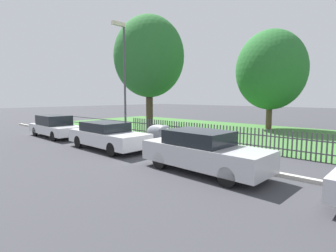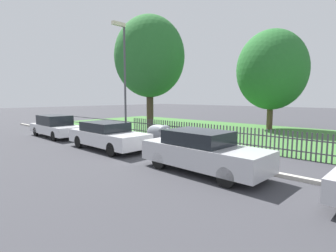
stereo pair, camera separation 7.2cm
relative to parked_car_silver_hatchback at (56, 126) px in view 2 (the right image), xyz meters
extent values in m
plane|color=#38383D|center=(9.87, 0.98, -0.67)|extent=(120.00, 120.00, 0.00)
cube|color=#B2ADA3|center=(9.87, 1.08, -0.61)|extent=(38.79, 0.20, 0.12)
cube|color=#3D7033|center=(9.87, 9.86, -0.67)|extent=(38.79, 11.68, 0.01)
cube|color=#4C4C51|center=(9.87, 4.05, -0.36)|extent=(38.79, 0.03, 0.05)
cube|color=#4C4C51|center=(9.87, 4.05, 0.13)|extent=(38.79, 0.03, 0.05)
cube|color=#4C4C51|center=(2.81, 4.03, -0.12)|extent=(0.06, 0.03, 1.12)
cube|color=#4C4C51|center=(2.99, 4.03, -0.12)|extent=(0.06, 0.03, 1.12)
cube|color=#4C4C51|center=(3.17, 4.03, -0.12)|extent=(0.06, 0.03, 1.12)
cube|color=#4C4C51|center=(3.35, 4.03, -0.12)|extent=(0.06, 0.03, 1.12)
cube|color=#4C4C51|center=(3.53, 4.03, -0.12)|extent=(0.06, 0.03, 1.12)
cube|color=#4C4C51|center=(3.70, 4.03, -0.12)|extent=(0.06, 0.03, 1.12)
cube|color=#4C4C51|center=(3.88, 4.03, -0.12)|extent=(0.06, 0.03, 1.12)
cube|color=#4C4C51|center=(4.06, 4.03, -0.12)|extent=(0.06, 0.03, 1.12)
cube|color=#4C4C51|center=(4.24, 4.03, -0.12)|extent=(0.06, 0.03, 1.12)
cube|color=#4C4C51|center=(4.42, 4.03, -0.12)|extent=(0.06, 0.03, 1.12)
cube|color=#4C4C51|center=(4.60, 4.03, -0.12)|extent=(0.06, 0.03, 1.12)
cube|color=#4C4C51|center=(4.78, 4.03, -0.12)|extent=(0.06, 0.03, 1.12)
cube|color=#4C4C51|center=(4.95, 4.03, -0.12)|extent=(0.06, 0.03, 1.12)
cube|color=#4C4C51|center=(5.13, 4.03, -0.12)|extent=(0.06, 0.03, 1.12)
cube|color=#4C4C51|center=(5.31, 4.03, -0.12)|extent=(0.06, 0.03, 1.12)
cube|color=#4C4C51|center=(5.49, 4.03, -0.12)|extent=(0.06, 0.03, 1.12)
cube|color=#4C4C51|center=(5.67, 4.03, -0.12)|extent=(0.06, 0.03, 1.12)
cube|color=#4C4C51|center=(5.85, 4.03, -0.12)|extent=(0.06, 0.03, 1.12)
cube|color=#4C4C51|center=(6.03, 4.03, -0.12)|extent=(0.06, 0.03, 1.12)
cube|color=#4C4C51|center=(6.21, 4.03, -0.12)|extent=(0.06, 0.03, 1.12)
cube|color=#4C4C51|center=(6.38, 4.03, -0.12)|extent=(0.06, 0.03, 1.12)
cube|color=#4C4C51|center=(6.56, 4.03, -0.12)|extent=(0.06, 0.03, 1.12)
cube|color=#4C4C51|center=(6.74, 4.03, -0.12)|extent=(0.06, 0.03, 1.12)
cube|color=#4C4C51|center=(6.92, 4.03, -0.12)|extent=(0.06, 0.03, 1.12)
cube|color=#4C4C51|center=(7.10, 4.03, -0.12)|extent=(0.06, 0.03, 1.12)
cube|color=#4C4C51|center=(7.28, 4.03, -0.12)|extent=(0.06, 0.03, 1.12)
cube|color=#4C4C51|center=(7.46, 4.03, -0.12)|extent=(0.06, 0.03, 1.12)
cube|color=#4C4C51|center=(7.64, 4.03, -0.12)|extent=(0.06, 0.03, 1.12)
cube|color=#4C4C51|center=(7.81, 4.03, -0.12)|extent=(0.06, 0.03, 1.12)
cube|color=#4C4C51|center=(7.99, 4.03, -0.12)|extent=(0.06, 0.03, 1.12)
cube|color=#4C4C51|center=(8.17, 4.03, -0.12)|extent=(0.06, 0.03, 1.12)
cube|color=#4C4C51|center=(8.35, 4.03, -0.12)|extent=(0.06, 0.03, 1.12)
cube|color=#4C4C51|center=(8.53, 4.03, -0.12)|extent=(0.06, 0.03, 1.12)
cube|color=#4C4C51|center=(8.71, 4.03, -0.12)|extent=(0.06, 0.03, 1.12)
cube|color=#4C4C51|center=(8.89, 4.03, -0.12)|extent=(0.06, 0.03, 1.12)
cube|color=#4C4C51|center=(9.07, 4.03, -0.12)|extent=(0.06, 0.03, 1.12)
cube|color=#4C4C51|center=(9.24, 4.03, -0.12)|extent=(0.06, 0.03, 1.12)
cube|color=#4C4C51|center=(9.42, 4.03, -0.12)|extent=(0.06, 0.03, 1.12)
cube|color=#4C4C51|center=(9.60, 4.03, -0.12)|extent=(0.06, 0.03, 1.12)
cube|color=#4C4C51|center=(9.78, 4.03, -0.12)|extent=(0.06, 0.03, 1.12)
cube|color=#4C4C51|center=(9.96, 4.03, -0.12)|extent=(0.06, 0.03, 1.12)
cube|color=#4C4C51|center=(10.14, 4.03, -0.12)|extent=(0.06, 0.03, 1.12)
cube|color=#4C4C51|center=(10.32, 4.03, -0.12)|extent=(0.06, 0.03, 1.12)
cube|color=#4C4C51|center=(10.49, 4.03, -0.12)|extent=(0.06, 0.03, 1.12)
cube|color=#4C4C51|center=(10.67, 4.03, -0.12)|extent=(0.06, 0.03, 1.12)
cube|color=#4C4C51|center=(10.85, 4.03, -0.12)|extent=(0.06, 0.03, 1.12)
cube|color=#4C4C51|center=(11.03, 4.03, -0.12)|extent=(0.06, 0.03, 1.12)
cube|color=#4C4C51|center=(11.21, 4.03, -0.12)|extent=(0.06, 0.03, 1.12)
cube|color=#4C4C51|center=(11.39, 4.03, -0.12)|extent=(0.06, 0.03, 1.12)
cube|color=#4C4C51|center=(11.57, 4.03, -0.12)|extent=(0.06, 0.03, 1.12)
cube|color=#4C4C51|center=(11.75, 4.03, -0.12)|extent=(0.06, 0.03, 1.12)
cube|color=#4C4C51|center=(11.92, 4.03, -0.12)|extent=(0.06, 0.03, 1.12)
cube|color=#4C4C51|center=(12.10, 4.03, -0.12)|extent=(0.06, 0.03, 1.12)
cube|color=#4C4C51|center=(12.28, 4.03, -0.12)|extent=(0.06, 0.03, 1.12)
cube|color=#4C4C51|center=(12.46, 4.03, -0.12)|extent=(0.06, 0.03, 1.12)
cube|color=#4C4C51|center=(12.64, 4.03, -0.12)|extent=(0.06, 0.03, 1.12)
cube|color=#4C4C51|center=(12.82, 4.03, -0.12)|extent=(0.06, 0.03, 1.12)
cube|color=#4C4C51|center=(13.00, 4.03, -0.12)|extent=(0.06, 0.03, 1.12)
cube|color=#4C4C51|center=(13.18, 4.03, -0.12)|extent=(0.06, 0.03, 1.12)
cube|color=#4C4C51|center=(13.35, 4.03, -0.12)|extent=(0.06, 0.03, 1.12)
cube|color=#4C4C51|center=(13.53, 4.03, -0.12)|extent=(0.06, 0.03, 1.12)
cube|color=#4C4C51|center=(13.71, 4.03, -0.12)|extent=(0.06, 0.03, 1.12)
cube|color=#4C4C51|center=(13.89, 4.03, -0.12)|extent=(0.06, 0.03, 1.12)
cube|color=#4C4C51|center=(14.07, 4.03, -0.12)|extent=(0.06, 0.03, 1.12)
cube|color=#4C4C51|center=(14.25, 4.03, -0.12)|extent=(0.06, 0.03, 1.12)
cube|color=silver|center=(0.07, 0.00, -0.17)|extent=(4.56, 1.75, 0.53)
cube|color=black|center=(-0.15, 0.00, 0.39)|extent=(2.20, 1.53, 0.59)
cylinder|color=black|center=(1.49, 0.72, -0.39)|extent=(0.57, 0.15, 0.57)
cylinder|color=black|center=(1.46, -0.79, -0.39)|extent=(0.57, 0.15, 0.57)
cylinder|color=black|center=(-1.31, 0.78, -0.39)|extent=(0.57, 0.15, 0.57)
cylinder|color=black|center=(-1.35, -0.72, -0.39)|extent=(0.57, 0.15, 0.57)
cube|color=silver|center=(5.76, -0.08, -0.11)|extent=(4.56, 1.74, 0.62)
cube|color=black|center=(5.53, -0.07, 0.41)|extent=(2.20, 1.54, 0.43)
cylinder|color=black|center=(7.17, 0.68, -0.37)|extent=(0.60, 0.15, 0.60)
cylinder|color=black|center=(7.15, -0.87, -0.37)|extent=(0.60, 0.15, 0.60)
cylinder|color=black|center=(4.36, 0.71, -0.37)|extent=(0.60, 0.15, 0.60)
cylinder|color=black|center=(4.34, -0.83, -0.37)|extent=(0.60, 0.15, 0.60)
cube|color=#BCBCC1|center=(11.33, -0.15, -0.09)|extent=(4.42, 1.79, 0.68)
cube|color=black|center=(11.11, -0.14, 0.48)|extent=(2.14, 1.55, 0.46)
cylinder|color=black|center=(12.71, 0.56, -0.38)|extent=(0.59, 0.16, 0.58)
cylinder|color=black|center=(12.66, -0.95, -0.38)|extent=(0.59, 0.16, 0.58)
cylinder|color=black|center=(10.00, 0.65, -0.38)|extent=(0.59, 0.16, 0.58)
cylinder|color=black|center=(9.95, -0.86, -0.38)|extent=(0.59, 0.16, 0.58)
cylinder|color=black|center=(7.39, 2.39, -0.38)|extent=(0.59, 0.13, 0.59)
cylinder|color=black|center=(6.16, 2.33, -0.38)|extent=(0.59, 0.13, 0.59)
ellipsoid|color=gray|center=(6.77, 2.36, -0.02)|extent=(1.66, 0.69, 0.85)
ellipsoid|color=gray|center=(7.16, 2.38, 0.21)|extent=(0.41, 0.79, 0.39)
cylinder|color=#473828|center=(2.43, 5.83, 1.21)|extent=(0.49, 0.49, 3.76)
ellipsoid|color=#286B2D|center=(2.43, 5.83, 4.66)|extent=(4.96, 4.96, 5.71)
cylinder|color=brown|center=(8.32, 12.99, 0.77)|extent=(0.44, 0.44, 2.88)
ellipsoid|color=#286B2D|center=(8.32, 12.99, 3.86)|extent=(5.23, 5.23, 6.02)
cylinder|color=#47474C|center=(4.91, 1.67, 2.40)|extent=(0.11, 0.11, 6.14)
cube|color=beige|center=(4.91, 1.32, 5.57)|extent=(0.20, 0.76, 0.18)
camera|label=1|loc=(16.20, -7.25, 1.83)|focal=28.00mm
camera|label=2|loc=(16.25, -7.20, 1.83)|focal=28.00mm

